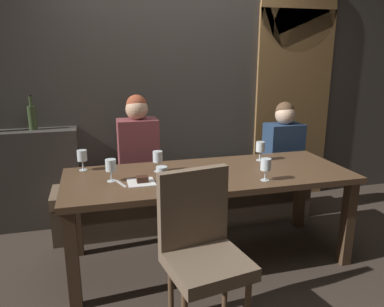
{
  "coord_description": "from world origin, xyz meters",
  "views": [
    {
      "loc": [
        -0.84,
        -2.6,
        1.62
      ],
      "look_at": [
        -0.07,
        0.24,
        0.84
      ],
      "focal_mm": 34.67,
      "sensor_mm": 36.0,
      "label": 1
    }
  ],
  "objects_px": {
    "chair_near_side": "(201,243)",
    "wine_glass_end_right": "(260,147)",
    "wine_glass_near_left": "(162,174)",
    "fork_on_table": "(121,184)",
    "wine_glass_near_right": "(82,157)",
    "wine_glass_center_back": "(111,166)",
    "wine_glass_far_right": "(158,158)",
    "wine_glass_far_left": "(266,165)",
    "banquette_bench": "(187,201)",
    "diner_bearded": "(284,140)",
    "diner_redhead": "(138,143)",
    "wine_bottle_pale_label": "(32,117)",
    "dessert_plate": "(142,181)",
    "dining_table": "(209,184)"
  },
  "relations": [
    {
      "from": "diner_bearded",
      "to": "wine_glass_near_left",
      "type": "relative_size",
      "value": 4.44
    },
    {
      "from": "diner_redhead",
      "to": "wine_glass_near_left",
      "type": "relative_size",
      "value": 5.09
    },
    {
      "from": "wine_glass_far_left",
      "to": "wine_glass_near_left",
      "type": "height_order",
      "value": "same"
    },
    {
      "from": "wine_glass_end_right",
      "to": "banquette_bench",
      "type": "bearing_deg",
      "value": 138.42
    },
    {
      "from": "chair_near_side",
      "to": "wine_glass_end_right",
      "type": "relative_size",
      "value": 5.98
    },
    {
      "from": "wine_glass_center_back",
      "to": "diner_redhead",
      "type": "bearing_deg",
      "value": 67.96
    },
    {
      "from": "banquette_bench",
      "to": "wine_glass_near_right",
      "type": "xyz_separation_m",
      "value": [
        -0.94,
        -0.37,
        0.62
      ]
    },
    {
      "from": "dining_table",
      "to": "banquette_bench",
      "type": "distance_m",
      "value": 0.82
    },
    {
      "from": "chair_near_side",
      "to": "wine_glass_far_right",
      "type": "xyz_separation_m",
      "value": [
        -0.1,
        0.86,
        0.29
      ]
    },
    {
      "from": "wine_glass_center_back",
      "to": "dessert_plate",
      "type": "distance_m",
      "value": 0.25
    },
    {
      "from": "wine_glass_end_right",
      "to": "wine_glass_center_back",
      "type": "xyz_separation_m",
      "value": [
        -1.27,
        -0.23,
        -0.0
      ]
    },
    {
      "from": "diner_redhead",
      "to": "wine_glass_center_back",
      "type": "relative_size",
      "value": 5.09
    },
    {
      "from": "wine_glass_far_right",
      "to": "wine_bottle_pale_label",
      "type": "bearing_deg",
      "value": 137.46
    },
    {
      "from": "wine_glass_near_left",
      "to": "wine_glass_center_back",
      "type": "xyz_separation_m",
      "value": [
        -0.32,
        0.27,
        0.0
      ]
    },
    {
      "from": "fork_on_table",
      "to": "wine_glass_end_right",
      "type": "bearing_deg",
      "value": -4.3
    },
    {
      "from": "wine_glass_center_back",
      "to": "fork_on_table",
      "type": "height_order",
      "value": "wine_glass_center_back"
    },
    {
      "from": "banquette_bench",
      "to": "fork_on_table",
      "type": "distance_m",
      "value": 1.16
    },
    {
      "from": "wine_glass_near_right",
      "to": "fork_on_table",
      "type": "xyz_separation_m",
      "value": [
        0.26,
        -0.41,
        -0.11
      ]
    },
    {
      "from": "wine_glass_far_right",
      "to": "wine_glass_end_right",
      "type": "bearing_deg",
      "value": 5.55
    },
    {
      "from": "wine_glass_far_right",
      "to": "wine_glass_near_left",
      "type": "bearing_deg",
      "value": -96.24
    },
    {
      "from": "diner_bearded",
      "to": "dessert_plate",
      "type": "bearing_deg",
      "value": -153.1
    },
    {
      "from": "chair_near_side",
      "to": "wine_bottle_pale_label",
      "type": "relative_size",
      "value": 3.01
    },
    {
      "from": "wine_bottle_pale_label",
      "to": "wine_glass_end_right",
      "type": "bearing_deg",
      "value": -23.58
    },
    {
      "from": "fork_on_table",
      "to": "dining_table",
      "type": "bearing_deg",
      "value": -11.78
    },
    {
      "from": "chair_near_side",
      "to": "wine_glass_far_left",
      "type": "relative_size",
      "value": 5.98
    },
    {
      "from": "diner_redhead",
      "to": "wine_glass_far_left",
      "type": "relative_size",
      "value": 5.09
    },
    {
      "from": "dining_table",
      "to": "wine_glass_end_right",
      "type": "relative_size",
      "value": 13.41
    },
    {
      "from": "banquette_bench",
      "to": "chair_near_side",
      "type": "xyz_separation_m",
      "value": [
        -0.28,
        -1.42,
        0.33
      ]
    },
    {
      "from": "banquette_bench",
      "to": "wine_glass_far_right",
      "type": "height_order",
      "value": "wine_glass_far_right"
    },
    {
      "from": "wine_glass_near_right",
      "to": "wine_glass_center_back",
      "type": "bearing_deg",
      "value": -58.09
    },
    {
      "from": "diner_bearded",
      "to": "wine_glass_far_left",
      "type": "relative_size",
      "value": 4.44
    },
    {
      "from": "dining_table",
      "to": "chair_near_side",
      "type": "bearing_deg",
      "value": -110.95
    },
    {
      "from": "wine_bottle_pale_label",
      "to": "dessert_plate",
      "type": "distance_m",
      "value": 1.48
    },
    {
      "from": "wine_glass_near_left",
      "to": "fork_on_table",
      "type": "height_order",
      "value": "wine_glass_near_left"
    },
    {
      "from": "banquette_bench",
      "to": "wine_bottle_pale_label",
      "type": "relative_size",
      "value": 7.67
    },
    {
      "from": "chair_near_side",
      "to": "wine_glass_near_left",
      "type": "height_order",
      "value": "chair_near_side"
    },
    {
      "from": "wine_glass_far_left",
      "to": "fork_on_table",
      "type": "distance_m",
      "value": 1.04
    },
    {
      "from": "wine_glass_end_right",
      "to": "wine_glass_near_left",
      "type": "bearing_deg",
      "value": -152.22
    },
    {
      "from": "wine_glass_near_right",
      "to": "wine_glass_far_left",
      "type": "bearing_deg",
      "value": -25.0
    },
    {
      "from": "wine_glass_far_left",
      "to": "wine_glass_center_back",
      "type": "height_order",
      "value": "same"
    },
    {
      "from": "dining_table",
      "to": "wine_glass_center_back",
      "type": "bearing_deg",
      "value": 179.94
    },
    {
      "from": "wine_glass_far_right",
      "to": "wine_glass_center_back",
      "type": "xyz_separation_m",
      "value": [
        -0.36,
        -0.14,
        0.0
      ]
    },
    {
      "from": "wine_glass_near_left",
      "to": "wine_glass_center_back",
      "type": "distance_m",
      "value": 0.42
    },
    {
      "from": "wine_glass_near_left",
      "to": "diner_bearded",
      "type": "bearing_deg",
      "value": 33.82
    },
    {
      "from": "wine_glass_far_right",
      "to": "fork_on_table",
      "type": "xyz_separation_m",
      "value": [
        -0.3,
        -0.22,
        -0.11
      ]
    },
    {
      "from": "wine_bottle_pale_label",
      "to": "wine_glass_near_right",
      "type": "xyz_separation_m",
      "value": [
        0.44,
        -0.74,
        -0.22
      ]
    },
    {
      "from": "diner_bearded",
      "to": "wine_glass_end_right",
      "type": "distance_m",
      "value": 0.66
    },
    {
      "from": "wine_glass_far_left",
      "to": "banquette_bench",
      "type": "bearing_deg",
      "value": 109.23
    },
    {
      "from": "chair_near_side",
      "to": "wine_glass_far_left",
      "type": "xyz_separation_m",
      "value": [
        0.62,
        0.45,
        0.3
      ]
    },
    {
      "from": "wine_glass_near_left",
      "to": "chair_near_side",
      "type": "bearing_deg",
      "value": -71.97
    }
  ]
}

